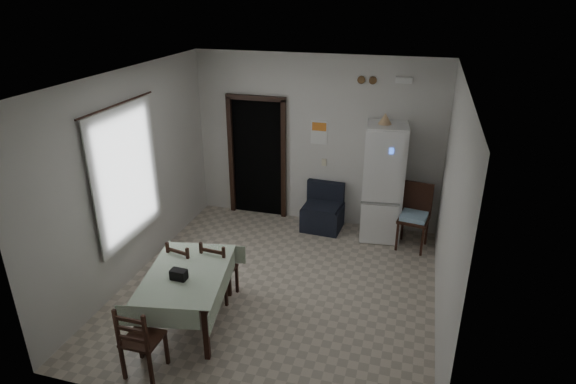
# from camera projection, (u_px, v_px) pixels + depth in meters

# --- Properties ---
(ground) EXTENTS (4.50, 4.50, 0.00)m
(ground) POSITION_uv_depth(u_px,v_px,m) (278.00, 288.00, 6.69)
(ground) COLOR #B2A491
(ground) RESTS_ON ground
(ceiling) EXTENTS (4.20, 4.50, 0.02)m
(ceiling) POSITION_uv_depth(u_px,v_px,m) (276.00, 77.00, 5.54)
(ceiling) COLOR white
(ceiling) RESTS_ON ground
(wall_back) EXTENTS (4.20, 0.02, 2.90)m
(wall_back) POSITION_uv_depth(u_px,v_px,m) (316.00, 142.00, 8.11)
(wall_back) COLOR silver
(wall_back) RESTS_ON ground
(wall_front) EXTENTS (4.20, 0.02, 2.90)m
(wall_front) POSITION_uv_depth(u_px,v_px,m) (201.00, 292.00, 4.13)
(wall_front) COLOR silver
(wall_front) RESTS_ON ground
(wall_left) EXTENTS (0.02, 4.50, 2.90)m
(wall_left) POSITION_uv_depth(u_px,v_px,m) (132.00, 176.00, 6.64)
(wall_left) COLOR silver
(wall_left) RESTS_ON ground
(wall_right) EXTENTS (0.02, 4.50, 2.90)m
(wall_right) POSITION_uv_depth(u_px,v_px,m) (450.00, 212.00, 5.59)
(wall_right) COLOR silver
(wall_right) RESTS_ON ground
(doorway) EXTENTS (1.06, 0.52, 2.22)m
(doorway) POSITION_uv_depth(u_px,v_px,m) (261.00, 154.00, 8.70)
(doorway) COLOR black
(doorway) RESTS_ON ground
(window_recess) EXTENTS (0.10, 1.20, 1.60)m
(window_recess) POSITION_uv_depth(u_px,v_px,m) (119.00, 174.00, 6.43)
(window_recess) COLOR silver
(window_recess) RESTS_ON ground
(curtain) EXTENTS (0.02, 1.45, 1.85)m
(curtain) POSITION_uv_depth(u_px,v_px,m) (127.00, 175.00, 6.41)
(curtain) COLOR silver
(curtain) RESTS_ON ground
(curtain_rod) EXTENTS (0.02, 1.60, 0.02)m
(curtain_rod) POSITION_uv_depth(u_px,v_px,m) (117.00, 104.00, 6.03)
(curtain_rod) COLOR black
(curtain_rod) RESTS_ON ground
(calendar) EXTENTS (0.28, 0.02, 0.40)m
(calendar) POSITION_uv_depth(u_px,v_px,m) (319.00, 132.00, 8.01)
(calendar) COLOR white
(calendar) RESTS_ON ground
(calendar_image) EXTENTS (0.24, 0.01, 0.14)m
(calendar_image) POSITION_uv_depth(u_px,v_px,m) (319.00, 127.00, 7.97)
(calendar_image) COLOR orange
(calendar_image) RESTS_ON ground
(light_switch) EXTENTS (0.08, 0.02, 0.12)m
(light_switch) POSITION_uv_depth(u_px,v_px,m) (324.00, 162.00, 8.20)
(light_switch) COLOR beige
(light_switch) RESTS_ON ground
(vent_left) EXTENTS (0.12, 0.03, 0.12)m
(vent_left) POSITION_uv_depth(u_px,v_px,m) (361.00, 80.00, 7.49)
(vent_left) COLOR brown
(vent_left) RESTS_ON ground
(vent_right) EXTENTS (0.12, 0.03, 0.12)m
(vent_right) POSITION_uv_depth(u_px,v_px,m) (373.00, 80.00, 7.45)
(vent_right) COLOR brown
(vent_right) RESTS_ON ground
(emergency_light) EXTENTS (0.25, 0.07, 0.09)m
(emergency_light) POSITION_uv_depth(u_px,v_px,m) (404.00, 80.00, 7.30)
(emergency_light) COLOR white
(emergency_light) RESTS_ON ground
(fridge) EXTENTS (0.69, 0.69, 1.92)m
(fridge) POSITION_uv_depth(u_px,v_px,m) (383.00, 183.00, 7.72)
(fridge) COLOR white
(fridge) RESTS_ON ground
(tan_cone) EXTENTS (0.21, 0.21, 0.17)m
(tan_cone) POSITION_uv_depth(u_px,v_px,m) (385.00, 119.00, 7.32)
(tan_cone) COLOR tan
(tan_cone) RESTS_ON fridge
(navy_seat) EXTENTS (0.68, 0.67, 0.78)m
(navy_seat) POSITION_uv_depth(u_px,v_px,m) (323.00, 208.00, 8.19)
(navy_seat) COLOR black
(navy_seat) RESTS_ON ground
(corner_chair) EXTENTS (0.52, 0.52, 1.05)m
(corner_chair) POSITION_uv_depth(u_px,v_px,m) (414.00, 218.00, 7.53)
(corner_chair) COLOR black
(corner_chair) RESTS_ON ground
(dining_table) EXTENTS (1.16, 1.55, 0.73)m
(dining_table) POSITION_uv_depth(u_px,v_px,m) (189.00, 298.00, 5.87)
(dining_table) COLOR #B5C9AC
(dining_table) RESTS_ON ground
(black_bag) EXTENTS (0.19, 0.12, 0.12)m
(black_bag) POSITION_uv_depth(u_px,v_px,m) (179.00, 275.00, 5.57)
(black_bag) COLOR black
(black_bag) RESTS_ON dining_table
(dining_chair_far_left) EXTENTS (0.44, 0.44, 0.87)m
(dining_chair_far_left) POSITION_uv_depth(u_px,v_px,m) (188.00, 269.00, 6.34)
(dining_chair_far_left) COLOR black
(dining_chair_far_left) RESTS_ON ground
(dining_chair_far_right) EXTENTS (0.40, 0.40, 0.88)m
(dining_chair_far_right) POSITION_uv_depth(u_px,v_px,m) (220.00, 268.00, 6.34)
(dining_chair_far_right) COLOR black
(dining_chair_far_right) RESTS_ON ground
(dining_chair_near_head) EXTENTS (0.38, 0.38, 0.90)m
(dining_chair_near_head) POSITION_uv_depth(u_px,v_px,m) (142.00, 338.00, 5.08)
(dining_chair_near_head) COLOR black
(dining_chair_near_head) RESTS_ON ground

